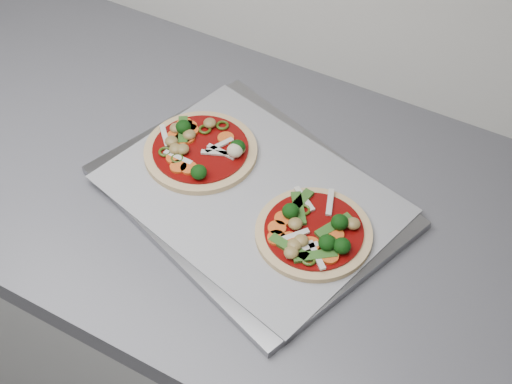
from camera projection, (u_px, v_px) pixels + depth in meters
The scene contains 6 objects.
base_cabinet at pixel (168, 311), 1.45m from camera, with size 3.60×0.60×0.86m, color #BCBCBA.
countertop at pixel (142, 157), 1.12m from camera, with size 3.60×0.60×0.04m, color #59595F.
baking_tray at pixel (250, 197), 1.03m from camera, with size 0.41×0.30×0.01m, color gray.
parchment at pixel (250, 193), 1.02m from camera, with size 0.39×0.29×0.00m, color gray.
pizza_left at pixel (200, 149), 1.07m from camera, with size 0.18×0.18×0.03m.
pizza_right at pixel (313, 233), 0.96m from camera, with size 0.20×0.20×0.03m.
Camera 1 is at (0.54, 0.70, 1.68)m, focal length 50.00 mm.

